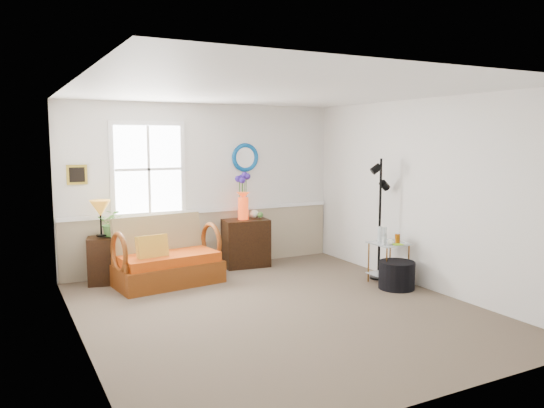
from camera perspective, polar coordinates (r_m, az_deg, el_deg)
name	(u,v)px	position (r m, az deg, el deg)	size (l,w,h in m)	color
floor	(279,310)	(6.51, 0.79, -11.36)	(4.50, 5.00, 0.01)	brown
ceiling	(280,91)	(6.20, 0.83, 12.08)	(4.50, 5.00, 0.01)	white
walls	(279,203)	(6.22, 0.81, 0.07)	(4.51, 5.01, 2.60)	white
wainscot	(206,239)	(8.59, -7.12, -3.79)	(4.46, 0.02, 0.90)	tan
chair_rail	(206,210)	(8.51, -7.14, -0.69)	(4.46, 0.04, 0.06)	white
window	(148,169)	(8.17, -13.15, 3.66)	(1.14, 0.06, 1.44)	white
picture	(77,175)	(7.99, -20.25, 2.98)	(0.28, 0.03, 0.28)	gold
mirror	(245,158)	(8.72, -2.92, 5.02)	(0.47, 0.47, 0.07)	#10699B
loveseat	(167,251)	(7.68, -11.21, -4.99)	(1.45, 0.82, 0.95)	brown
throw_pillow	(153,251)	(7.48, -12.72, -4.94)	(0.43, 0.11, 0.43)	orange
lamp_stand	(102,261)	(7.95, -17.84, -5.81)	(0.38, 0.38, 0.67)	black
table_lamp	(101,219)	(7.84, -17.95, -1.54)	(0.29, 0.29, 0.53)	orange
potted_plant	(112,226)	(7.89, -16.87, -2.27)	(0.35, 0.39, 0.30)	#4C8539
cabinet	(246,243)	(8.60, -2.86, -4.19)	(0.71, 0.46, 0.77)	black
flower_vase	(243,197)	(8.50, -3.12, 0.80)	(0.22, 0.22, 0.74)	red
side_table	(388,263)	(7.77, 12.40, -6.22)	(0.47, 0.47, 0.59)	#A76D28
tabletop_items	(390,235)	(7.66, 12.58, -3.29)	(0.37, 0.37, 0.22)	silver
floor_lamp	(380,219)	(7.89, 11.52, -1.62)	(0.26, 0.26, 1.77)	black
ottoman	(397,275)	(7.56, 13.26, -7.45)	(0.49, 0.49, 0.38)	black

